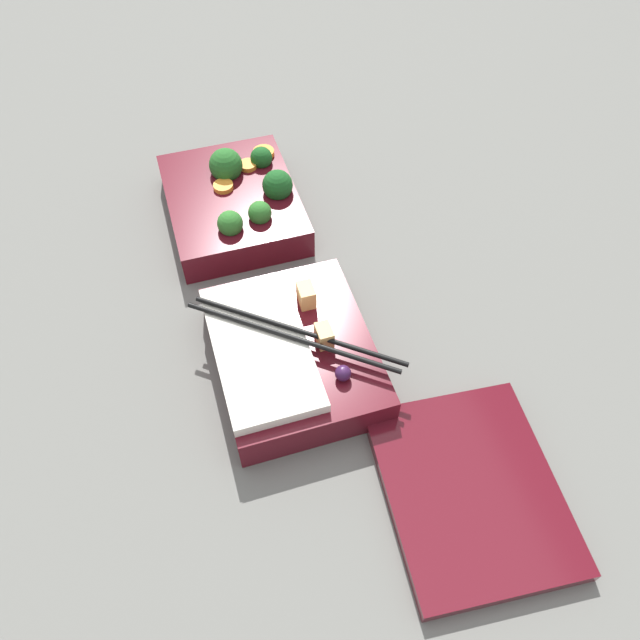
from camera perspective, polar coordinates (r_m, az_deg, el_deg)
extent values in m
plane|color=slate|center=(0.74, -4.63, 4.24)|extent=(3.00, 3.00, 0.00)
cube|color=#510F19|center=(0.80, -7.98, 10.43)|extent=(0.19, 0.16, 0.04)
sphere|color=#236023|center=(0.81, -8.61, 13.83)|extent=(0.04, 0.04, 0.04)
sphere|color=#19511E|center=(0.82, -5.38, 14.56)|extent=(0.03, 0.03, 0.03)
sphere|color=#2D7028|center=(0.73, -8.22, 8.74)|extent=(0.03, 0.03, 0.03)
sphere|color=#19511E|center=(0.77, -3.90, 12.20)|extent=(0.04, 0.04, 0.04)
sphere|color=#2D7028|center=(0.74, -5.52, 9.74)|extent=(0.03, 0.03, 0.03)
cylinder|color=orange|center=(0.83, -5.18, 14.99)|extent=(0.04, 0.04, 0.01)
cylinder|color=orange|center=(0.82, -6.61, 13.88)|extent=(0.03, 0.03, 0.01)
cylinder|color=orange|center=(0.79, -8.83, 12.00)|extent=(0.03, 0.03, 0.01)
cube|color=#510F19|center=(0.64, -2.44, -3.15)|extent=(0.19, 0.16, 0.04)
cube|color=silver|center=(0.61, -5.45, -2.51)|extent=(0.17, 0.09, 0.01)
cube|color=#EAB266|center=(0.65, -1.27, 2.30)|extent=(0.02, 0.02, 0.02)
cube|color=#EAB266|center=(0.61, 0.38, -1.44)|extent=(0.02, 0.02, 0.02)
sphere|color=#381942|center=(0.59, 2.12, -4.88)|extent=(0.02, 0.02, 0.02)
cylinder|color=black|center=(0.61, -2.68, -1.57)|extent=(0.14, 0.18, 0.01)
cylinder|color=black|center=(0.61, -2.43, -1.08)|extent=(0.14, 0.18, 0.01)
cube|color=#510F19|center=(0.60, 13.60, -14.85)|extent=(0.20, 0.17, 0.01)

